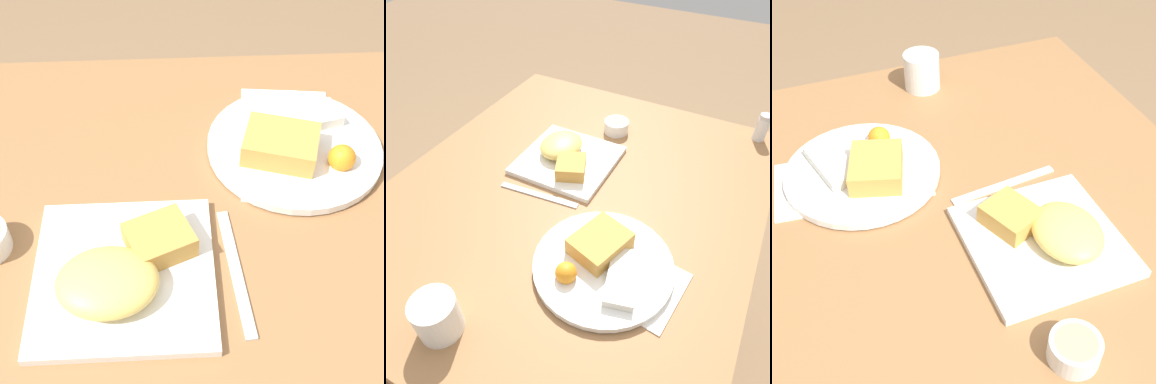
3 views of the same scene
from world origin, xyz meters
TOP-DOWN VIEW (x-y plane):
  - dining_table at (0.00, 0.00)m, footprint 1.07×0.90m
  - menu_card at (0.16, 0.19)m, footprint 0.19×0.30m
  - plate_square_near at (-0.11, -0.08)m, footprint 0.25×0.25m
  - plate_oval_far at (0.16, 0.16)m, footprint 0.29×0.29m
  - butter_knife at (0.04, -0.07)m, footprint 0.04×0.21m

SIDE VIEW (x-z plane):
  - dining_table at x=0.00m, z-range 0.29..1.04m
  - menu_card at x=0.16m, z-range 0.75..0.75m
  - butter_knife at x=0.04m, z-range 0.75..0.76m
  - plate_oval_far at x=0.16m, z-range 0.74..0.80m
  - plate_square_near at x=-0.11m, z-range 0.74..0.80m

